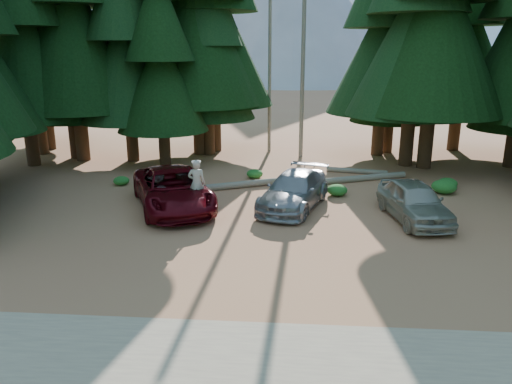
{
  "coord_description": "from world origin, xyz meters",
  "views": [
    {
      "loc": [
        0.35,
        -15.47,
        6.44
      ],
      "look_at": [
        -1.0,
        2.3,
        1.25
      ],
      "focal_mm": 35.0,
      "sensor_mm": 36.0,
      "label": 1
    }
  ],
  "objects_px": {
    "log_right": "(362,178)",
    "silver_minivan_right": "(414,201)",
    "silver_minivan_center": "(294,191)",
    "frisbee_player": "(197,183)",
    "log_left": "(252,184)",
    "red_pickup": "(173,189)",
    "log_mid": "(357,171)"
  },
  "relations": [
    {
      "from": "log_mid",
      "to": "red_pickup",
      "type": "bearing_deg",
      "value": -129.52
    },
    {
      "from": "silver_minivan_center",
      "to": "log_left",
      "type": "relative_size",
      "value": 1.11
    },
    {
      "from": "silver_minivan_right",
      "to": "log_mid",
      "type": "bearing_deg",
      "value": 90.42
    },
    {
      "from": "red_pickup",
      "to": "log_left",
      "type": "bearing_deg",
      "value": 26.74
    },
    {
      "from": "frisbee_player",
      "to": "log_right",
      "type": "height_order",
      "value": "frisbee_player"
    },
    {
      "from": "red_pickup",
      "to": "silver_minivan_right",
      "type": "relative_size",
      "value": 1.33
    },
    {
      "from": "red_pickup",
      "to": "silver_minivan_center",
      "type": "relative_size",
      "value": 1.19
    },
    {
      "from": "log_mid",
      "to": "silver_minivan_right",
      "type": "bearing_deg",
      "value": -67.77
    },
    {
      "from": "red_pickup",
      "to": "log_right",
      "type": "distance_m",
      "value": 9.79
    },
    {
      "from": "silver_minivan_center",
      "to": "silver_minivan_right",
      "type": "bearing_deg",
      "value": 2.43
    },
    {
      "from": "silver_minivan_center",
      "to": "frisbee_player",
      "type": "relative_size",
      "value": 2.67
    },
    {
      "from": "log_left",
      "to": "log_mid",
      "type": "distance_m",
      "value": 6.14
    },
    {
      "from": "silver_minivan_right",
      "to": "frisbee_player",
      "type": "height_order",
      "value": "frisbee_player"
    },
    {
      "from": "silver_minivan_center",
      "to": "log_right",
      "type": "bearing_deg",
      "value": 70.2
    },
    {
      "from": "silver_minivan_center",
      "to": "red_pickup",
      "type": "bearing_deg",
      "value": -156.94
    },
    {
      "from": "frisbee_player",
      "to": "log_mid",
      "type": "bearing_deg",
      "value": -137.61
    },
    {
      "from": "silver_minivan_center",
      "to": "log_left",
      "type": "xyz_separation_m",
      "value": [
        -2.03,
        3.03,
        -0.56
      ]
    },
    {
      "from": "silver_minivan_center",
      "to": "log_right",
      "type": "relative_size",
      "value": 1.04
    },
    {
      "from": "red_pickup",
      "to": "frisbee_player",
      "type": "relative_size",
      "value": 3.17
    },
    {
      "from": "log_mid",
      "to": "log_right",
      "type": "bearing_deg",
      "value": -74.23
    },
    {
      "from": "log_right",
      "to": "silver_minivan_right",
      "type": "bearing_deg",
      "value": -100.62
    },
    {
      "from": "frisbee_player",
      "to": "log_right",
      "type": "relative_size",
      "value": 0.39
    },
    {
      "from": "silver_minivan_right",
      "to": "log_right",
      "type": "xyz_separation_m",
      "value": [
        -1.2,
        5.73,
        -0.6
      ]
    },
    {
      "from": "log_left",
      "to": "silver_minivan_center",
      "type": "bearing_deg",
      "value": -81.17
    },
    {
      "from": "red_pickup",
      "to": "log_left",
      "type": "height_order",
      "value": "red_pickup"
    },
    {
      "from": "silver_minivan_center",
      "to": "log_mid",
      "type": "relative_size",
      "value": 1.57
    },
    {
      "from": "frisbee_player",
      "to": "log_left",
      "type": "height_order",
      "value": "frisbee_player"
    },
    {
      "from": "silver_minivan_center",
      "to": "silver_minivan_right",
      "type": "xyz_separation_m",
      "value": [
        4.61,
        -1.23,
        0.04
      ]
    },
    {
      "from": "frisbee_player",
      "to": "log_mid",
      "type": "relative_size",
      "value": 0.59
    },
    {
      "from": "silver_minivan_center",
      "to": "log_right",
      "type": "height_order",
      "value": "silver_minivan_center"
    },
    {
      "from": "frisbee_player",
      "to": "silver_minivan_right",
      "type": "bearing_deg",
      "value": 177.0
    },
    {
      "from": "frisbee_player",
      "to": "log_mid",
      "type": "height_order",
      "value": "frisbee_player"
    }
  ]
}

